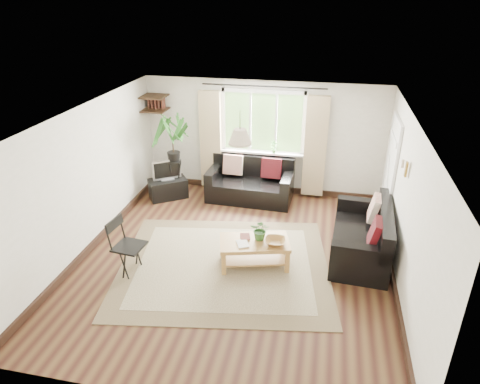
% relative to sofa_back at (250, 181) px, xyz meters
% --- Properties ---
extents(floor, '(5.50, 5.50, 0.00)m').
position_rel_sofa_back_xyz_m(floor, '(0.17, -2.25, -0.41)').
color(floor, black).
rests_on(floor, ground).
extents(ceiling, '(5.50, 5.50, 0.00)m').
position_rel_sofa_back_xyz_m(ceiling, '(0.17, -2.25, 1.99)').
color(ceiling, white).
rests_on(ceiling, floor).
extents(wall_back, '(5.00, 0.02, 2.40)m').
position_rel_sofa_back_xyz_m(wall_back, '(0.17, 0.50, 0.79)').
color(wall_back, beige).
rests_on(wall_back, floor).
extents(wall_front, '(5.00, 0.02, 2.40)m').
position_rel_sofa_back_xyz_m(wall_front, '(0.17, -5.00, 0.79)').
color(wall_front, beige).
rests_on(wall_front, floor).
extents(wall_left, '(0.02, 5.50, 2.40)m').
position_rel_sofa_back_xyz_m(wall_left, '(-2.33, -2.25, 0.79)').
color(wall_left, beige).
rests_on(wall_left, floor).
extents(wall_right, '(0.02, 5.50, 2.40)m').
position_rel_sofa_back_xyz_m(wall_right, '(2.67, -2.25, 0.79)').
color(wall_right, beige).
rests_on(wall_right, floor).
extents(rug, '(3.73, 3.34, 0.02)m').
position_rel_sofa_back_xyz_m(rug, '(0.04, -2.45, -0.40)').
color(rug, beige).
rests_on(rug, floor).
extents(window, '(2.50, 0.16, 2.16)m').
position_rel_sofa_back_xyz_m(window, '(0.17, 0.46, 1.14)').
color(window, white).
rests_on(window, wall_back).
extents(door, '(0.06, 0.96, 2.06)m').
position_rel_sofa_back_xyz_m(door, '(2.64, -0.55, 0.59)').
color(door, silver).
rests_on(door, wall_right).
extents(corner_shelf, '(0.50, 0.50, 0.34)m').
position_rel_sofa_back_xyz_m(corner_shelf, '(-2.08, 0.25, 1.48)').
color(corner_shelf, black).
rests_on(corner_shelf, wall_back).
extents(pendant_lamp, '(0.36, 0.36, 0.54)m').
position_rel_sofa_back_xyz_m(pendant_lamp, '(0.17, -1.85, 1.64)').
color(pendant_lamp, beige).
rests_on(pendant_lamp, ceiling).
extents(wall_sconce, '(0.12, 0.12, 0.28)m').
position_rel_sofa_back_xyz_m(wall_sconce, '(2.60, -1.95, 1.33)').
color(wall_sconce, beige).
rests_on(wall_sconce, wall_right).
extents(sofa_back, '(1.77, 0.94, 0.82)m').
position_rel_sofa_back_xyz_m(sofa_back, '(0.00, 0.00, 0.00)').
color(sofa_back, black).
rests_on(sofa_back, floor).
extents(sofa_right, '(1.82, 0.99, 0.83)m').
position_rel_sofa_back_xyz_m(sofa_right, '(2.17, -1.68, 0.01)').
color(sofa_right, black).
rests_on(sofa_right, floor).
extents(coffee_table, '(1.20, 0.85, 0.45)m').
position_rel_sofa_back_xyz_m(coffee_table, '(0.51, -2.32, -0.19)').
color(coffee_table, olive).
rests_on(coffee_table, floor).
extents(table_plant, '(0.32, 0.29, 0.34)m').
position_rel_sofa_back_xyz_m(table_plant, '(0.59, -2.25, 0.20)').
color(table_plant, '#2E5B24').
rests_on(table_plant, coffee_table).
extents(bowl, '(0.35, 0.35, 0.08)m').
position_rel_sofa_back_xyz_m(bowl, '(0.84, -2.34, 0.08)').
color(bowl, olive).
rests_on(bowl, coffee_table).
extents(book_a, '(0.25, 0.28, 0.02)m').
position_rel_sofa_back_xyz_m(book_a, '(0.26, -2.49, 0.04)').
color(book_a, white).
rests_on(book_a, coffee_table).
extents(book_b, '(0.20, 0.24, 0.02)m').
position_rel_sofa_back_xyz_m(book_b, '(0.26, -2.26, 0.05)').
color(book_b, '#5B2B24').
rests_on(book_b, coffee_table).
extents(tv_stand, '(0.88, 0.79, 0.41)m').
position_rel_sofa_back_xyz_m(tv_stand, '(-1.71, -0.28, -0.20)').
color(tv_stand, black).
rests_on(tv_stand, floor).
extents(tv, '(0.60, 0.50, 0.45)m').
position_rel_sofa_back_xyz_m(tv, '(-1.71, -0.28, 0.23)').
color(tv, '#A5A5AA').
rests_on(tv, tv_stand).
extents(palm_stand, '(0.71, 0.71, 1.75)m').
position_rel_sofa_back_xyz_m(palm_stand, '(-1.58, -0.15, 0.46)').
color(palm_stand, black).
rests_on(palm_stand, floor).
extents(folding_chair, '(0.52, 0.52, 0.91)m').
position_rel_sofa_back_xyz_m(folding_chair, '(-1.34, -2.91, 0.04)').
color(folding_chair, black).
rests_on(folding_chair, floor).
extents(sill_plant, '(0.14, 0.10, 0.27)m').
position_rel_sofa_back_xyz_m(sill_plant, '(0.42, 0.38, 0.65)').
color(sill_plant, '#2D6023').
rests_on(sill_plant, window).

